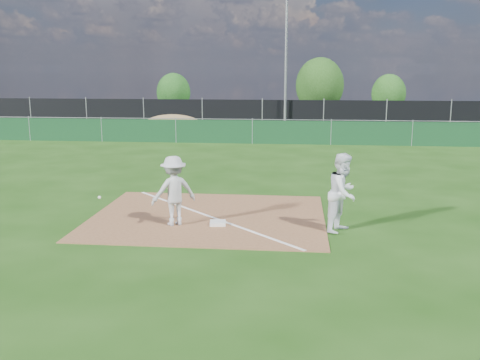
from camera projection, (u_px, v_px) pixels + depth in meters
name	position (u px, v px, depth m)	size (l,w,h in m)	color
ground	(243.00, 160.00, 22.69)	(90.00, 90.00, 0.00)	#1A420E
infield_dirt	(208.00, 216.00, 13.92)	(6.00, 5.00, 0.02)	brown
foul_line	(208.00, 216.00, 13.92)	(0.08, 7.00, 0.01)	white
green_fence	(252.00, 132.00, 27.43)	(44.00, 0.05, 1.20)	#0F371B
dirt_mound	(172.00, 124.00, 31.36)	(3.38, 2.60, 1.17)	olive
black_fence	(262.00, 114.00, 35.16)	(46.00, 0.04, 1.80)	black
parking_lot	(266.00, 120.00, 40.21)	(46.00, 9.00, 0.01)	black
light_pole	(286.00, 65.00, 34.09)	(0.16, 0.16, 8.00)	slate
first_base	(218.00, 223.00, 13.15)	(0.39, 0.39, 0.08)	white
play_at_first	(174.00, 191.00, 12.99)	(2.52, 1.11, 1.71)	silver
runner	(343.00, 193.00, 12.52)	(0.91, 0.71, 1.87)	white
car_left	(171.00, 110.00, 40.13)	(1.79, 4.46, 1.52)	#96989D
car_mid	(231.00, 110.00, 40.36)	(1.52, 4.36, 1.44)	black
car_right	(354.00, 113.00, 38.46)	(1.78, 4.39, 1.27)	black
tree_left	(174.00, 92.00, 46.42)	(2.91, 2.91, 3.45)	#382316
tree_mid	(320.00, 85.00, 44.70)	(4.00, 4.00, 4.74)	#382316
tree_right	(389.00, 94.00, 45.03)	(2.84, 2.84, 3.37)	#382316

